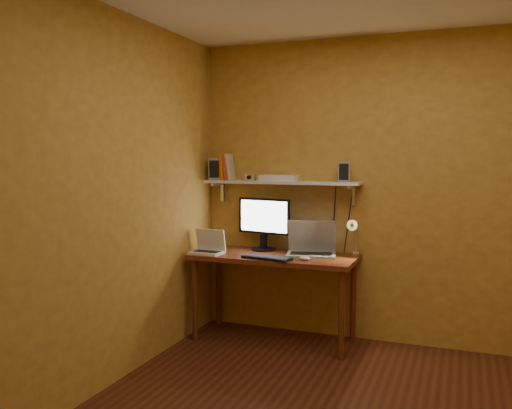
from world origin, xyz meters
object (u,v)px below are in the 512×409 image
at_px(desk_lamp, 354,233).
at_px(wall_shelf, 282,183).
at_px(desk, 274,265).
at_px(keyboard, 267,258).
at_px(netbook, 209,247).
at_px(speaker_left, 216,169).
at_px(mouse, 305,258).
at_px(speaker_right, 344,172).
at_px(monitor, 264,221).
at_px(laptop, 311,246).
at_px(shelf_camera, 250,177).
at_px(router, 279,178).

bearing_deg(desk_lamp, wall_shelf, 174.12).
distance_m(desk, keyboard, 0.23).
height_order(netbook, speaker_left, speaker_left).
bearing_deg(keyboard, mouse, 22.05).
xyz_separation_m(speaker_left, speaker_right, (1.19, -0.00, -0.01)).
distance_m(monitor, mouse, 0.64).
distance_m(monitor, speaker_left, 0.66).
height_order(desk, netbook, netbook).
height_order(wall_shelf, laptop, wall_shelf).
bearing_deg(shelf_camera, router, 13.80).
distance_m(netbook, shelf_camera, 0.71).
xyz_separation_m(netbook, router, (0.53, 0.33, 0.59)).
xyz_separation_m(netbook, shelf_camera, (0.28, 0.27, 0.60)).
xyz_separation_m(monitor, mouse, (0.48, -0.34, -0.25)).
distance_m(laptop, netbook, 0.89).
distance_m(monitor, desk_lamp, 0.83).
xyz_separation_m(mouse, desk_lamp, (0.34, 0.27, 0.19)).
distance_m(desk_lamp, shelf_camera, 1.04).
xyz_separation_m(monitor, router, (0.14, 0.01, 0.39)).
xyz_separation_m(desk, speaker_left, (-0.64, 0.20, 0.81)).
relative_size(shelf_camera, router, 0.33).
distance_m(desk_lamp, router, 0.82).
height_order(desk, wall_shelf, wall_shelf).
height_order(keyboard, speaker_right, speaker_right).
height_order(laptop, shelf_camera, shelf_camera).
distance_m(desk, mouse, 0.36).
bearing_deg(mouse, desk, 164.76).
distance_m(laptop, speaker_right, 0.69).
bearing_deg(laptop, wall_shelf, 151.33).
height_order(laptop, netbook, laptop).
xyz_separation_m(wall_shelf, router, (-0.03, 0.01, 0.04)).
height_order(speaker_left, router, speaker_left).
xyz_separation_m(desk, desk_lamp, (0.66, 0.13, 0.29)).
height_order(desk, keyboard, keyboard).
height_order(desk, speaker_left, speaker_left).
distance_m(netbook, mouse, 0.87).
xyz_separation_m(wall_shelf, keyboard, (0.01, -0.40, -0.60)).
distance_m(laptop, keyboard, 0.43).
xyz_separation_m(monitor, speaker_left, (-0.47, 0.00, 0.46)).
bearing_deg(monitor, desk_lamp, 6.21).
relative_size(keyboard, shelf_camera, 3.96).
bearing_deg(speaker_left, speaker_right, -9.80).
bearing_deg(speaker_left, router, -9.53).
bearing_deg(speaker_right, desk, -171.39).
bearing_deg(desk_lamp, router, 173.91).
bearing_deg(desk, shelf_camera, 153.56).
bearing_deg(speaker_left, netbook, -85.86).
xyz_separation_m(speaker_right, shelf_camera, (-0.83, -0.06, -0.06)).
xyz_separation_m(monitor, netbook, (-0.39, -0.33, -0.20)).
bearing_deg(speaker_right, wall_shelf, 169.29).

